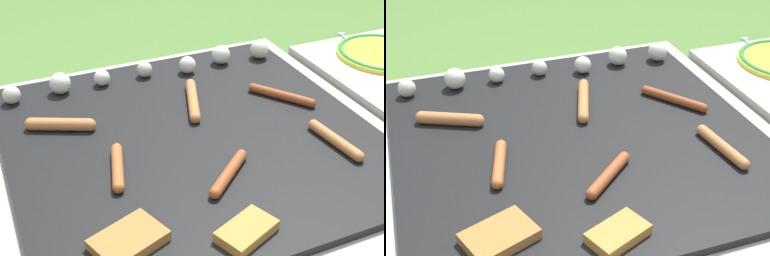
% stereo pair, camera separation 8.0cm
% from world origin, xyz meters
% --- Properties ---
extents(grill, '(0.91, 0.91, 0.42)m').
position_xyz_m(grill, '(0.00, 0.00, 0.21)').
color(grill, '#B2AA9E').
rests_on(grill, ground_plane).
extents(side_ledge, '(0.43, 0.46, 0.42)m').
position_xyz_m(side_ledge, '(0.68, 0.11, 0.21)').
color(side_ledge, '#B2AA9E').
rests_on(side_ledge, ground_plane).
extents(sausage_mid_left, '(0.11, 0.15, 0.02)m').
position_xyz_m(sausage_mid_left, '(0.27, 0.07, 0.43)').
color(sausage_mid_left, '#93421E').
rests_on(sausage_mid_left, grill).
extents(sausage_front_center, '(0.13, 0.11, 0.02)m').
position_xyz_m(sausage_front_center, '(0.01, -0.17, 0.43)').
color(sausage_front_center, '#A34C23').
rests_on(sausage_front_center, grill).
extents(sausage_back_right, '(0.04, 0.17, 0.02)m').
position_xyz_m(sausage_back_right, '(0.27, -0.16, 0.43)').
color(sausage_back_right, '#C6753D').
rests_on(sausage_back_right, grill).
extents(sausage_front_right, '(0.06, 0.15, 0.02)m').
position_xyz_m(sausage_front_right, '(-0.19, -0.06, 0.43)').
color(sausage_front_right, '#B7602D').
rests_on(sausage_front_right, grill).
extents(sausage_back_left, '(0.08, 0.19, 0.03)m').
position_xyz_m(sausage_back_left, '(0.06, 0.13, 0.43)').
color(sausage_back_left, '#C6753D').
rests_on(sausage_back_left, grill).
extents(sausage_mid_right, '(0.15, 0.09, 0.03)m').
position_xyz_m(sausage_mid_right, '(-0.26, 0.14, 0.43)').
color(sausage_mid_right, '#C6753D').
rests_on(sausage_mid_right, grill).
extents(bread_slice_right, '(0.14, 0.12, 0.02)m').
position_xyz_m(bread_slice_right, '(-0.23, -0.27, 0.43)').
color(bread_slice_right, '#B27033').
rests_on(bread_slice_right, grill).
extents(bread_slice_center, '(0.12, 0.10, 0.02)m').
position_xyz_m(bread_slice_center, '(-0.04, -0.33, 0.43)').
color(bread_slice_center, '#D18438').
rests_on(bread_slice_center, grill).
extents(mushroom_row, '(0.74, 0.07, 0.05)m').
position_xyz_m(mushroom_row, '(0.02, 0.31, 0.44)').
color(mushroom_row, beige).
rests_on(mushroom_row, grill).
extents(plate_colorful, '(0.27, 0.27, 0.02)m').
position_xyz_m(plate_colorful, '(0.68, 0.17, 0.42)').
color(plate_colorful, yellow).
rests_on(plate_colorful, side_ledge).
extents(fork_utensil, '(0.05, 0.16, 0.01)m').
position_xyz_m(fork_utensil, '(0.65, 0.28, 0.42)').
color(fork_utensil, silver).
rests_on(fork_utensil, side_ledge).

